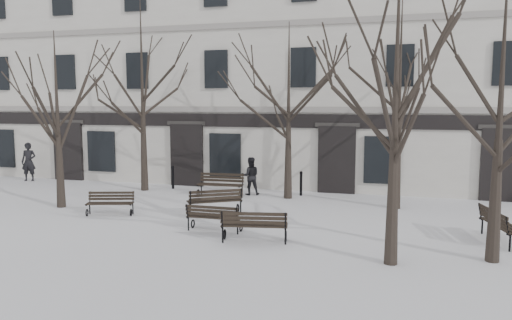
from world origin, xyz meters
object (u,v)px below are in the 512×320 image
at_px(bench_3, 221,184).
at_px(bench_4, 215,201).
at_px(tree_3, 502,78).
at_px(bench_0, 110,202).
at_px(bench_1, 254,225).
at_px(bench_5, 500,224).
at_px(tree_1, 57,98).
at_px(tree_2, 397,71).
at_px(bench_2, 214,217).

height_order(bench_3, bench_4, bench_3).
height_order(tree_3, bench_0, tree_3).
distance_m(bench_1, bench_4, 3.69).
height_order(tree_3, bench_1, tree_3).
height_order(bench_0, bench_3, bench_3).
relative_size(bench_3, bench_5, 0.98).
bearing_deg(bench_0, bench_5, -18.02).
xyz_separation_m(bench_4, bench_5, (8.88, -0.97, 0.00)).
relative_size(tree_1, bench_1, 3.37).
xyz_separation_m(bench_0, bench_1, (5.81, -1.94, 0.07)).
xyz_separation_m(tree_1, tree_3, (14.42, -2.53, 0.42)).
bearing_deg(bench_1, bench_4, -62.76).
relative_size(tree_2, tree_3, 1.03).
bearing_deg(bench_2, tree_2, 162.55).
height_order(tree_1, bench_5, tree_1).
relative_size(bench_0, bench_3, 0.87).
xyz_separation_m(bench_1, bench_5, (6.60, 1.94, 0.01)).
bearing_deg(bench_4, tree_1, -29.93).
distance_m(bench_0, bench_4, 3.66).
relative_size(tree_1, tree_2, 0.88).
height_order(bench_4, bench_5, same).
bearing_deg(tree_1, bench_5, -2.42).
height_order(bench_1, bench_4, bench_4).
bearing_deg(bench_4, bench_5, 140.62).
xyz_separation_m(tree_2, bench_3, (-7.03, 7.15, -4.11)).
relative_size(tree_2, bench_3, 3.83).
xyz_separation_m(tree_2, tree_3, (2.40, 0.89, -0.15)).
bearing_deg(tree_3, bench_0, 170.88).
height_order(tree_1, tree_3, tree_3).
bearing_deg(bench_1, tree_2, 156.10).
height_order(tree_1, bench_3, tree_1).
bearing_deg(tree_3, bench_4, 161.09).
bearing_deg(bench_3, bench_0, -122.40).
bearing_deg(bench_4, tree_2, 114.72).
bearing_deg(bench_4, bench_0, -17.94).
xyz_separation_m(bench_2, bench_5, (8.12, 1.13, 0.06)).
relative_size(tree_2, bench_2, 4.40).
distance_m(tree_1, bench_4, 7.00).
bearing_deg(tree_1, bench_4, 3.23).
xyz_separation_m(bench_3, bench_5, (9.92, -4.35, -0.01)).
xyz_separation_m(bench_0, bench_3, (2.49, 4.35, 0.09)).
distance_m(bench_1, bench_2, 1.72).
bearing_deg(bench_3, bench_1, -64.77).
distance_m(tree_2, bench_0, 10.77).
height_order(tree_3, bench_3, tree_3).
relative_size(tree_1, bench_2, 3.86).
bearing_deg(bench_1, bench_2, -38.93).
relative_size(tree_3, bench_5, 3.63).
bearing_deg(tree_2, bench_1, 167.00).
distance_m(tree_2, tree_3, 2.56).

